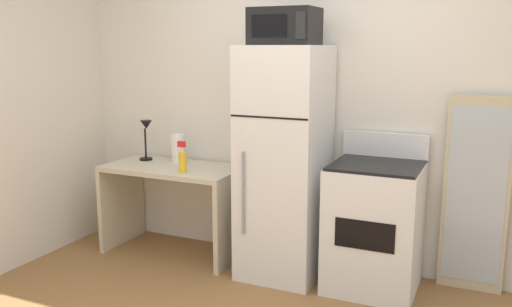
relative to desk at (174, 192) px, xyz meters
The scene contains 9 objects.
wall_back_white 1.47m from the desk, 17.21° to the left, with size 5.00×0.10×2.60m, color silver.
desk is the anchor object (origin of this frame).
desk_lamp 0.58m from the desk, 164.39° to the left, with size 0.14×0.12×0.35m.
paper_towel_roll 0.38m from the desk, 106.64° to the left, with size 0.11×0.11×0.24m, color white.
spray_bottle 0.41m from the desk, 39.85° to the right, with size 0.06×0.06×0.25m.
refrigerator 1.05m from the desk, ahead, with size 0.58×0.65×1.73m.
microwave 1.67m from the desk, ahead, with size 0.46×0.35×0.26m.
oven_range 1.68m from the desk, ahead, with size 0.63×0.61×1.10m.
leaning_mirror 2.35m from the desk, ahead, with size 0.44×0.03×1.40m.
Camera 1 is at (1.24, -2.35, 1.73)m, focal length 37.75 mm.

